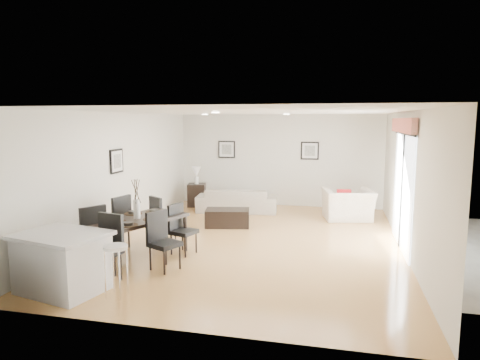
% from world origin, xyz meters
% --- Properties ---
extents(ground, '(8.00, 8.00, 0.00)m').
position_xyz_m(ground, '(0.00, 0.00, 0.00)').
color(ground, tan).
rests_on(ground, ground).
extents(wall_back, '(6.00, 0.04, 2.70)m').
position_xyz_m(wall_back, '(0.00, 4.00, 1.35)').
color(wall_back, silver).
rests_on(wall_back, ground).
extents(wall_front, '(6.00, 0.04, 2.70)m').
position_xyz_m(wall_front, '(0.00, -4.00, 1.35)').
color(wall_front, silver).
rests_on(wall_front, ground).
extents(wall_left, '(0.04, 8.00, 2.70)m').
position_xyz_m(wall_left, '(-3.00, 0.00, 1.35)').
color(wall_left, silver).
rests_on(wall_left, ground).
extents(wall_right, '(0.04, 8.00, 2.70)m').
position_xyz_m(wall_right, '(3.00, 0.00, 1.35)').
color(wall_right, silver).
rests_on(wall_right, ground).
extents(ceiling, '(6.00, 8.00, 0.02)m').
position_xyz_m(ceiling, '(0.00, 0.00, 2.70)').
color(ceiling, white).
rests_on(ceiling, wall_back).
extents(sofa, '(2.30, 1.14, 0.65)m').
position_xyz_m(sofa, '(-1.00, 2.80, 0.32)').
color(sofa, gray).
rests_on(sofa, ground).
extents(armchair, '(1.39, 1.28, 0.78)m').
position_xyz_m(armchair, '(1.99, 2.49, 0.39)').
color(armchair, white).
rests_on(armchair, ground).
extents(dining_table, '(1.55, 2.02, 0.75)m').
position_xyz_m(dining_table, '(-1.83, -1.58, 0.68)').
color(dining_table, black).
rests_on(dining_table, ground).
extents(dining_chair_wnear, '(0.65, 0.65, 1.06)m').
position_xyz_m(dining_chair_wnear, '(-2.48, -2.08, 0.59)').
color(dining_chair_wnear, black).
rests_on(dining_chair_wnear, ground).
extents(dining_chair_wfar, '(0.59, 0.59, 1.08)m').
position_xyz_m(dining_chair_wfar, '(-2.47, -1.15, 0.60)').
color(dining_chair_wfar, black).
rests_on(dining_chair_wfar, ground).
extents(dining_chair_enear, '(0.60, 0.60, 1.00)m').
position_xyz_m(dining_chair_enear, '(-1.19, -2.00, 0.56)').
color(dining_chair_enear, black).
rests_on(dining_chair_enear, ground).
extents(dining_chair_efar, '(0.54, 0.54, 0.95)m').
position_xyz_m(dining_chair_efar, '(-1.19, -1.10, 0.53)').
color(dining_chair_efar, black).
rests_on(dining_chair_efar, ground).
extents(dining_chair_head, '(0.58, 0.58, 1.07)m').
position_xyz_m(dining_chair_head, '(-1.81, -2.70, 0.60)').
color(dining_chair_head, black).
rests_on(dining_chair_head, ground).
extents(dining_chair_foot, '(0.60, 0.60, 0.96)m').
position_xyz_m(dining_chair_foot, '(-1.88, -0.44, 0.54)').
color(dining_chair_foot, black).
rests_on(dining_chair_foot, ground).
extents(vase, '(0.89, 1.39, 0.73)m').
position_xyz_m(vase, '(-1.83, -1.58, 1.03)').
color(vase, white).
rests_on(vase, dining_table).
extents(coffee_table, '(1.14, 0.81, 0.41)m').
position_xyz_m(coffee_table, '(-0.84, 1.13, 0.21)').
color(coffee_table, black).
rests_on(coffee_table, ground).
extents(side_table, '(0.60, 0.60, 0.67)m').
position_xyz_m(side_table, '(-2.34, 3.26, 0.34)').
color(side_table, black).
rests_on(side_table, ground).
extents(table_lamp, '(0.26, 0.26, 0.50)m').
position_xyz_m(table_lamp, '(-2.34, 3.26, 1.00)').
color(table_lamp, white).
rests_on(table_lamp, side_table).
extents(cushion, '(0.36, 0.15, 0.35)m').
position_xyz_m(cushion, '(1.88, 2.38, 0.62)').
color(cushion, '#A41518').
rests_on(cushion, armchair).
extents(kitchen_island, '(1.45, 1.23, 0.89)m').
position_xyz_m(kitchen_island, '(-2.23, -3.23, 0.45)').
color(kitchen_island, silver).
rests_on(kitchen_island, ground).
extents(bar_stool, '(0.35, 0.35, 0.76)m').
position_xyz_m(bar_stool, '(-1.35, -3.23, 0.65)').
color(bar_stool, silver).
rests_on(bar_stool, ground).
extents(framed_print_back_left, '(0.52, 0.04, 0.52)m').
position_xyz_m(framed_print_back_left, '(-1.60, 3.97, 1.65)').
color(framed_print_back_left, black).
rests_on(framed_print_back_left, wall_back).
extents(framed_print_back_right, '(0.52, 0.04, 0.52)m').
position_xyz_m(framed_print_back_right, '(0.90, 3.97, 1.65)').
color(framed_print_back_right, black).
rests_on(framed_print_back_right, wall_back).
extents(framed_print_left_wall, '(0.04, 0.52, 0.52)m').
position_xyz_m(framed_print_left_wall, '(-2.97, -0.20, 1.65)').
color(framed_print_left_wall, black).
rests_on(framed_print_left_wall, wall_left).
extents(sliding_door, '(0.12, 2.70, 2.57)m').
position_xyz_m(sliding_door, '(2.96, 0.30, 1.66)').
color(sliding_door, white).
rests_on(sliding_door, wall_right).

